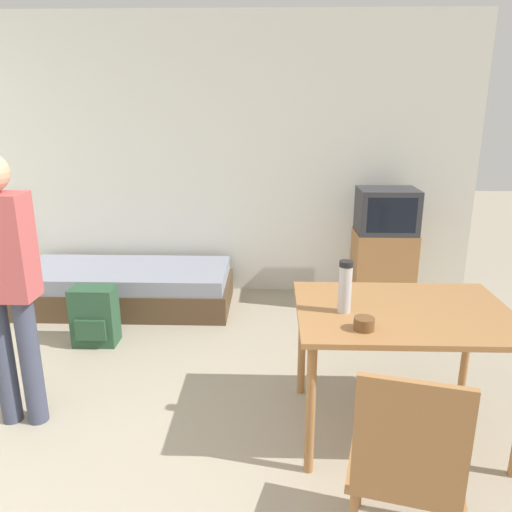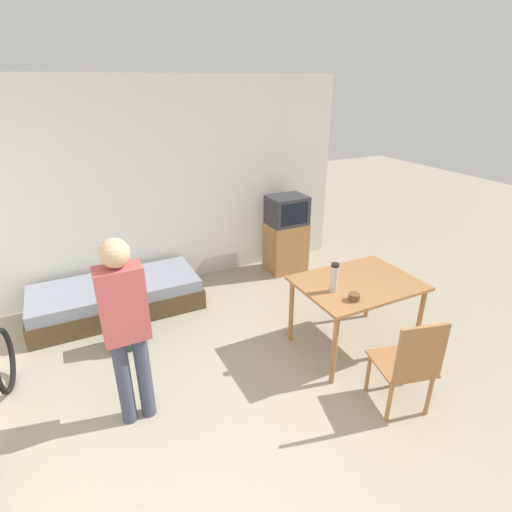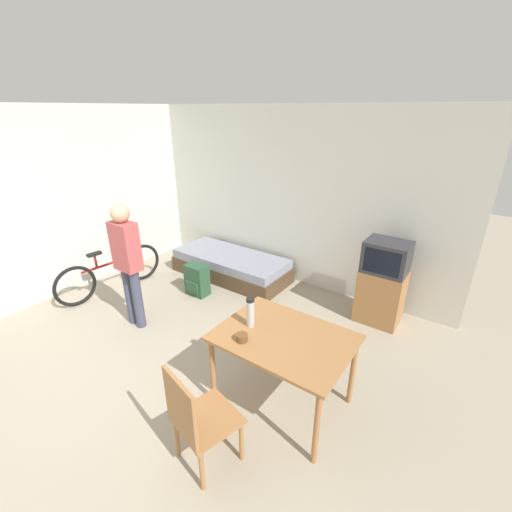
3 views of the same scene
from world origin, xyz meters
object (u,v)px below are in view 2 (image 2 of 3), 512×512
(dining_table, at_px, (357,290))
(thermos_flask, at_px, (334,276))
(wooden_chair, at_px, (410,362))
(daybed, at_px, (117,298))
(person_standing, at_px, (125,322))
(tv, at_px, (286,234))
(mate_bowl, at_px, (354,297))
(backpack, at_px, (126,328))

(dining_table, bearing_deg, thermos_flask, -172.80)
(wooden_chair, bearing_deg, daybed, 124.81)
(person_standing, height_order, thermos_flask, person_standing)
(dining_table, xyz_separation_m, thermos_flask, (-0.34, -0.04, 0.25))
(tv, relative_size, thermos_flask, 3.88)
(dining_table, xyz_separation_m, mate_bowl, (-0.27, -0.27, 0.12))
(thermos_flask, bearing_deg, person_standing, 178.29)
(daybed, xyz_separation_m, backpack, (-0.03, -0.78, 0.04))
(tv, bearing_deg, thermos_flask, -108.29)
(thermos_flask, height_order, backpack, thermos_flask)
(dining_table, xyz_separation_m, person_standing, (-2.25, 0.01, 0.26))
(daybed, xyz_separation_m, tv, (2.44, 0.11, 0.37))
(tv, relative_size, person_standing, 0.70)
(daybed, xyz_separation_m, thermos_flask, (1.79, -1.88, 0.74))
(daybed, bearing_deg, mate_bowl, -48.50)
(backpack, bearing_deg, tv, 19.75)
(dining_table, bearing_deg, backpack, 153.96)
(dining_table, xyz_separation_m, wooden_chair, (-0.20, -0.93, -0.17))
(backpack, bearing_deg, daybed, 87.98)
(daybed, distance_m, mate_bowl, 2.87)
(dining_table, bearing_deg, person_standing, 179.65)
(thermos_flask, bearing_deg, wooden_chair, -81.29)
(dining_table, relative_size, person_standing, 0.73)
(person_standing, bearing_deg, wooden_chair, -24.92)
(tv, bearing_deg, daybed, -177.48)
(thermos_flask, bearing_deg, backpack, 148.88)
(wooden_chair, distance_m, backpack, 2.80)
(person_standing, relative_size, backpack, 3.39)
(wooden_chair, xyz_separation_m, person_standing, (-2.04, 0.95, 0.43))
(person_standing, xyz_separation_m, mate_bowl, (1.98, -0.28, -0.14))
(tv, height_order, thermos_flask, tv)
(mate_bowl, relative_size, backpack, 0.22)
(wooden_chair, distance_m, mate_bowl, 0.73)
(tv, distance_m, thermos_flask, 2.12)
(daybed, relative_size, person_standing, 1.22)
(daybed, height_order, dining_table, dining_table)
(daybed, bearing_deg, person_standing, -93.71)
(tv, height_order, backpack, tv)
(dining_table, distance_m, person_standing, 2.26)
(thermos_flask, distance_m, mate_bowl, 0.27)
(daybed, relative_size, mate_bowl, 18.96)
(tv, xyz_separation_m, thermos_flask, (-0.66, -1.98, 0.37))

